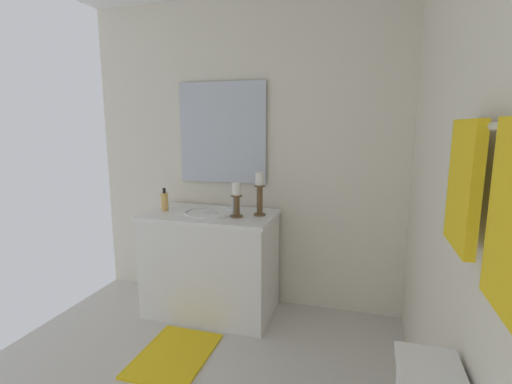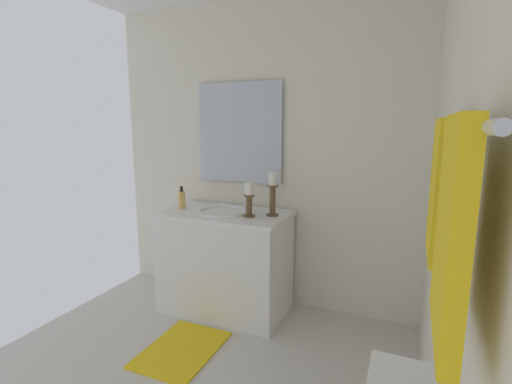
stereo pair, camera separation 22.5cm
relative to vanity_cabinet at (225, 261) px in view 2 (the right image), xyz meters
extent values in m
cube|color=silver|center=(1.12, 1.47, 0.82)|extent=(2.90, 0.04, 2.45)
cube|color=silver|center=(-0.32, 0.17, 0.82)|extent=(0.04, 2.61, 2.45)
cube|color=white|center=(0.00, 0.00, -0.02)|extent=(0.55, 0.97, 0.78)
cube|color=white|center=(0.00, 0.00, 0.39)|extent=(0.58, 1.00, 0.03)
sphere|color=black|center=(-0.10, -0.50, 0.02)|extent=(0.02, 0.02, 0.02)
sphere|color=black|center=(0.10, -0.50, 0.02)|extent=(0.02, 0.02, 0.02)
ellipsoid|color=white|center=(0.00, 0.00, 0.35)|extent=(0.38, 0.30, 0.11)
torus|color=white|center=(0.00, 0.00, 0.41)|extent=(0.40, 0.40, 0.02)
cylinder|color=silver|center=(0.00, 0.19, 0.47)|extent=(0.02, 0.02, 0.14)
cube|color=silver|center=(-0.28, 0.00, 1.01)|extent=(0.02, 0.74, 0.81)
cylinder|color=brown|center=(-0.04, 0.39, 0.41)|extent=(0.09, 0.09, 0.01)
cylinder|color=brown|center=(-0.04, 0.39, 0.51)|extent=(0.04, 0.04, 0.22)
cylinder|color=brown|center=(-0.04, 0.39, 0.63)|extent=(0.08, 0.08, 0.01)
cylinder|color=white|center=(-0.04, 0.39, 0.68)|extent=(0.06, 0.06, 0.09)
cylinder|color=brown|center=(0.06, 0.24, 0.41)|extent=(0.09, 0.09, 0.01)
cylinder|color=brown|center=(0.06, 0.24, 0.48)|extent=(0.04, 0.04, 0.15)
cylinder|color=brown|center=(0.06, 0.24, 0.56)|extent=(0.08, 0.08, 0.01)
cylinder|color=white|center=(0.06, 0.24, 0.61)|extent=(0.06, 0.06, 0.09)
cylinder|color=#E5B259|center=(0.02, -0.38, 0.47)|extent=(0.06, 0.06, 0.14)
cylinder|color=black|center=(0.02, -0.38, 0.56)|extent=(0.02, 0.02, 0.04)
cylinder|color=silver|center=(1.60, 1.41, 1.06)|extent=(0.84, 0.02, 0.02)
cube|color=yellow|center=(1.39, 1.40, 0.90)|extent=(0.26, 0.03, 0.37)
cube|color=yellow|center=(1.81, 1.40, 0.89)|extent=(0.28, 0.03, 0.38)
cube|color=yellow|center=(0.63, 0.00, -0.40)|extent=(0.60, 0.44, 0.02)
camera|label=1|loc=(2.56, 1.12, 1.07)|focal=25.96mm
camera|label=2|loc=(2.48, 1.33, 1.07)|focal=25.96mm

